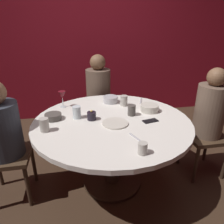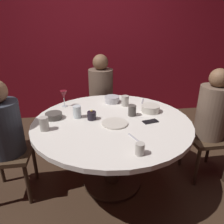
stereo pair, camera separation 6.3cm
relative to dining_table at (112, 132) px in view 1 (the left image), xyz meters
name	(u,v)px [view 1 (the left image)]	position (x,y,z in m)	size (l,w,h in m)	color
ground_plane	(112,181)	(0.00, 0.00, -0.59)	(8.00, 8.00, 0.00)	#382619
back_wall	(91,40)	(0.00, 1.88, 0.71)	(6.00, 0.10, 2.60)	maroon
dining_table	(112,132)	(0.00, 0.00, 0.00)	(1.46, 1.46, 0.72)	silver
seated_diner_left	(1,130)	(-0.96, 0.00, 0.12)	(0.40, 0.40, 1.15)	#3F2D1E
seated_diner_back	(98,88)	(0.00, 1.01, 0.14)	(0.40, 0.40, 1.19)	#3F2D1E
seated_diner_right	(210,112)	(1.01, 0.00, 0.13)	(0.40, 0.40, 1.17)	#3F2D1E
candle_holder	(92,116)	(-0.18, 0.04, 0.17)	(0.08, 0.08, 0.10)	black
wine_glass	(62,96)	(-0.46, 0.42, 0.26)	(0.08, 0.08, 0.18)	silver
dinner_plate	(115,123)	(0.01, -0.09, 0.14)	(0.23, 0.23, 0.01)	beige
cell_phone	(150,121)	(0.34, -0.09, 0.14)	(0.07, 0.14, 0.01)	black
bowl_serving_large	(111,99)	(0.07, 0.46, 0.17)	(0.17, 0.17, 0.07)	#B7B7BC
bowl_salad_center	(149,108)	(0.41, 0.14, 0.17)	(0.18, 0.18, 0.07)	beige
bowl_small_white	(53,117)	(-0.54, 0.12, 0.16)	(0.16, 0.16, 0.05)	#4C4742
cup_near_candle	(44,125)	(-0.59, -0.11, 0.19)	(0.08, 0.08, 0.12)	#B2ADA3
cup_by_left_diner	(124,101)	(0.19, 0.34, 0.19)	(0.08, 0.08, 0.11)	#B2ADA3
cup_by_right_diner	(132,110)	(0.21, 0.07, 0.18)	(0.08, 0.08, 0.10)	#4C4742
cup_center_front	(143,148)	(0.11, -0.58, 0.17)	(0.07, 0.07, 0.09)	#B2ADA3
cup_far_edge	(77,112)	(-0.32, 0.10, 0.19)	(0.08, 0.08, 0.12)	silver
fork_near_plate	(141,101)	(0.42, 0.44, 0.14)	(0.02, 0.18, 0.01)	#B7B7BC
knife_near_plate	(136,138)	(0.12, -0.37, 0.14)	(0.02, 0.18, 0.01)	#B7B7BC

